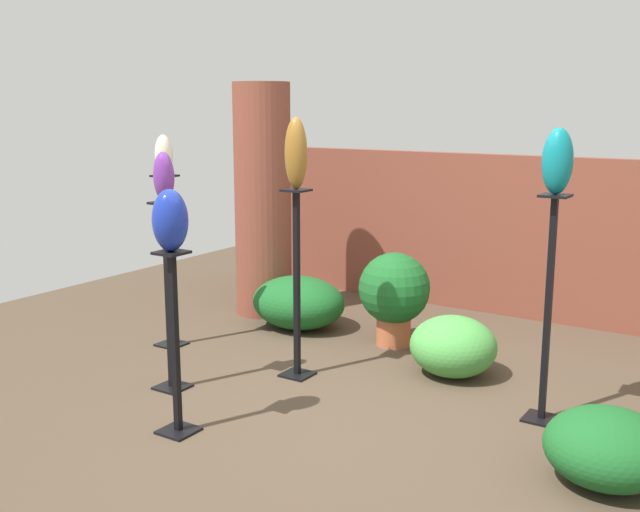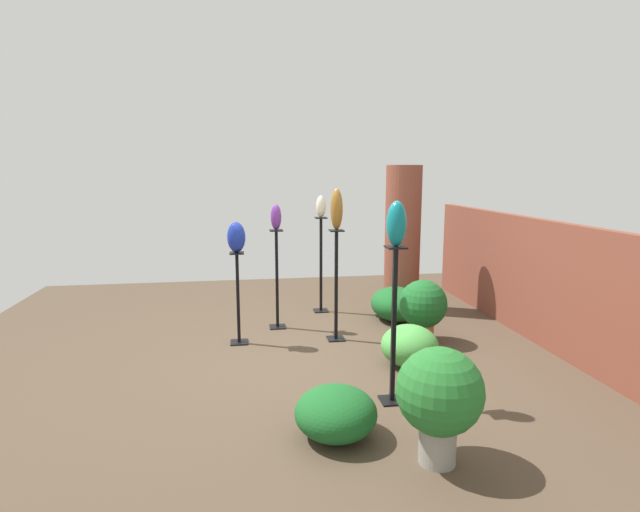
{
  "view_description": "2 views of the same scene",
  "coord_description": "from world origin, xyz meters",
  "px_view_note": "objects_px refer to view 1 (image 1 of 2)",
  "views": [
    {
      "loc": [
        2.28,
        -3.61,
        1.85
      ],
      "look_at": [
        -0.29,
        0.33,
        0.89
      ],
      "focal_mm": 42.0,
      "sensor_mm": 36.0,
      "label": 1
    },
    {
      "loc": [
        4.99,
        -0.62,
        1.97
      ],
      "look_at": [
        0.07,
        0.15,
        1.11
      ],
      "focal_mm": 28.0,
      "sensor_mm": 36.0,
      "label": 2
    }
  ],
  "objects_px": {
    "pedestal_teal": "(547,319)",
    "pedestal_cobalt": "(175,352)",
    "art_vase_bronze": "(296,153)",
    "art_vase_teal": "(557,161)",
    "pedestal_bronze": "(297,292)",
    "art_vase_violet": "(164,177)",
    "pedestal_ivory": "(168,269)",
    "potted_plant_mid_left": "(394,292)",
    "brick_pillar": "(263,200)",
    "art_vase_ivory": "(164,155)",
    "pedestal_violet": "(169,305)",
    "art_vase_cobalt": "(170,220)"
  },
  "relations": [
    {
      "from": "potted_plant_mid_left",
      "to": "art_vase_cobalt",
      "type": "bearing_deg",
      "value": -97.92
    },
    {
      "from": "pedestal_ivory",
      "to": "potted_plant_mid_left",
      "type": "distance_m",
      "value": 1.75
    },
    {
      "from": "pedestal_bronze",
      "to": "potted_plant_mid_left",
      "type": "xyz_separation_m",
      "value": [
        0.24,
        0.97,
        -0.17
      ]
    },
    {
      "from": "pedestal_cobalt",
      "to": "art_vase_bronze",
      "type": "height_order",
      "value": "art_vase_bronze"
    },
    {
      "from": "pedestal_cobalt",
      "to": "pedestal_ivory",
      "type": "distance_m",
      "value": 1.63
    },
    {
      "from": "brick_pillar",
      "to": "art_vase_cobalt",
      "type": "height_order",
      "value": "brick_pillar"
    },
    {
      "from": "brick_pillar",
      "to": "art_vase_teal",
      "type": "bearing_deg",
      "value": -19.32
    },
    {
      "from": "pedestal_bronze",
      "to": "art_vase_teal",
      "type": "bearing_deg",
      "value": 6.3
    },
    {
      "from": "pedestal_bronze",
      "to": "pedestal_cobalt",
      "type": "distance_m",
      "value": 1.13
    },
    {
      "from": "art_vase_bronze",
      "to": "art_vase_ivory",
      "type": "relative_size",
      "value": 1.58
    },
    {
      "from": "pedestal_cobalt",
      "to": "potted_plant_mid_left",
      "type": "relative_size",
      "value": 1.45
    },
    {
      "from": "art_vase_ivory",
      "to": "potted_plant_mid_left",
      "type": "bearing_deg",
      "value": 33.41
    },
    {
      "from": "brick_pillar",
      "to": "art_vase_ivory",
      "type": "bearing_deg",
      "value": -91.37
    },
    {
      "from": "brick_pillar",
      "to": "potted_plant_mid_left",
      "type": "distance_m",
      "value": 1.56
    },
    {
      "from": "art_vase_cobalt",
      "to": "art_vase_teal",
      "type": "bearing_deg",
      "value": 37.62
    },
    {
      "from": "pedestal_violet",
      "to": "art_vase_teal",
      "type": "distance_m",
      "value": 2.55
    },
    {
      "from": "pedestal_bronze",
      "to": "art_vase_violet",
      "type": "xyz_separation_m",
      "value": [
        -0.56,
        -0.65,
        0.81
      ]
    },
    {
      "from": "pedestal_violet",
      "to": "art_vase_ivory",
      "type": "height_order",
      "value": "art_vase_ivory"
    },
    {
      "from": "pedestal_teal",
      "to": "pedestal_cobalt",
      "type": "height_order",
      "value": "pedestal_teal"
    },
    {
      "from": "brick_pillar",
      "to": "pedestal_ivory",
      "type": "xyz_separation_m",
      "value": [
        -0.03,
        -1.16,
        -0.41
      ]
    },
    {
      "from": "pedestal_ivory",
      "to": "art_vase_violet",
      "type": "distance_m",
      "value": 1.22
    },
    {
      "from": "brick_pillar",
      "to": "pedestal_bronze",
      "type": "relative_size",
      "value": 1.57
    },
    {
      "from": "art_vase_ivory",
      "to": "art_vase_violet",
      "type": "relative_size",
      "value": 0.95
    },
    {
      "from": "art_vase_ivory",
      "to": "art_vase_violet",
      "type": "bearing_deg",
      "value": -45.48
    },
    {
      "from": "potted_plant_mid_left",
      "to": "art_vase_violet",
      "type": "bearing_deg",
      "value": -116.42
    },
    {
      "from": "pedestal_ivory",
      "to": "potted_plant_mid_left",
      "type": "height_order",
      "value": "pedestal_ivory"
    },
    {
      "from": "pedestal_ivory",
      "to": "art_vase_violet",
      "type": "height_order",
      "value": "art_vase_violet"
    },
    {
      "from": "pedestal_ivory",
      "to": "art_vase_bronze",
      "type": "height_order",
      "value": "art_vase_bronze"
    },
    {
      "from": "pedestal_violet",
      "to": "art_vase_ivory",
      "type": "relative_size",
      "value": 4.19
    },
    {
      "from": "art_vase_cobalt",
      "to": "art_vase_violet",
      "type": "distance_m",
      "value": 0.72
    },
    {
      "from": "pedestal_teal",
      "to": "art_vase_bronze",
      "type": "relative_size",
      "value": 2.88
    },
    {
      "from": "art_vase_bronze",
      "to": "brick_pillar",
      "type": "bearing_deg",
      "value": 135.17
    },
    {
      "from": "pedestal_violet",
      "to": "art_vase_bronze",
      "type": "distance_m",
      "value": 1.29
    },
    {
      "from": "pedestal_violet",
      "to": "art_vase_bronze",
      "type": "height_order",
      "value": "art_vase_bronze"
    },
    {
      "from": "pedestal_teal",
      "to": "pedestal_bronze",
      "type": "relative_size",
      "value": 1.04
    },
    {
      "from": "pedestal_teal",
      "to": "potted_plant_mid_left",
      "type": "bearing_deg",
      "value": 150.78
    },
    {
      "from": "brick_pillar",
      "to": "pedestal_violet",
      "type": "xyz_separation_m",
      "value": [
        0.62,
        -1.82,
        -0.45
      ]
    },
    {
      "from": "pedestal_teal",
      "to": "art_vase_teal",
      "type": "height_order",
      "value": "art_vase_teal"
    },
    {
      "from": "art_vase_bronze",
      "to": "art_vase_violet",
      "type": "relative_size",
      "value": 1.5
    },
    {
      "from": "pedestal_bronze",
      "to": "art_vase_ivory",
      "type": "xyz_separation_m",
      "value": [
        -1.21,
        0.01,
        0.88
      ]
    },
    {
      "from": "pedestal_bronze",
      "to": "art_vase_teal",
      "type": "xyz_separation_m",
      "value": [
        1.65,
        0.18,
        0.94
      ]
    },
    {
      "from": "art_vase_bronze",
      "to": "pedestal_ivory",
      "type": "bearing_deg",
      "value": 179.45
    },
    {
      "from": "pedestal_teal",
      "to": "pedestal_cobalt",
      "type": "bearing_deg",
      "value": -142.38
    },
    {
      "from": "brick_pillar",
      "to": "pedestal_cobalt",
      "type": "height_order",
      "value": "brick_pillar"
    },
    {
      "from": "art_vase_teal",
      "to": "art_vase_ivory",
      "type": "xyz_separation_m",
      "value": [
        -2.86,
        -0.17,
        -0.06
      ]
    },
    {
      "from": "pedestal_cobalt",
      "to": "art_vase_teal",
      "type": "height_order",
      "value": "art_vase_teal"
    },
    {
      "from": "pedestal_bronze",
      "to": "pedestal_violet",
      "type": "relative_size",
      "value": 1.04
    },
    {
      "from": "art_vase_violet",
      "to": "pedestal_cobalt",
      "type": "bearing_deg",
      "value": -43.12
    },
    {
      "from": "pedestal_violet",
      "to": "art_vase_bronze",
      "type": "relative_size",
      "value": 2.65
    },
    {
      "from": "pedestal_cobalt",
      "to": "potted_plant_mid_left",
      "type": "bearing_deg",
      "value": 82.08
    }
  ]
}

